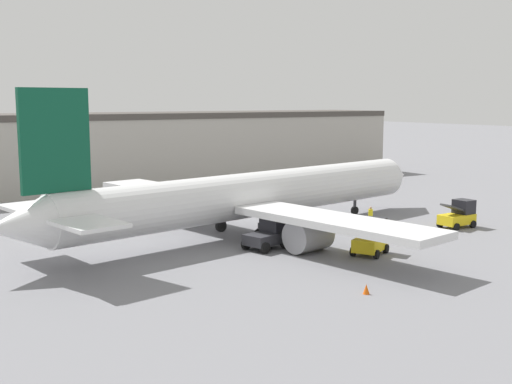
% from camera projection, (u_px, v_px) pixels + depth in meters
% --- Properties ---
extents(ground_plane, '(400.00, 400.00, 0.00)m').
position_uv_depth(ground_plane, '(256.00, 233.00, 50.13)').
color(ground_plane, slate).
extents(terminal_building, '(92.28, 11.17, 8.78)m').
position_uv_depth(terminal_building, '(52.00, 153.00, 72.40)').
color(terminal_building, '#ADA89E').
rests_on(terminal_building, ground_plane).
extents(airplane, '(40.47, 34.54, 11.01)m').
position_uv_depth(airplane, '(246.00, 197.00, 49.01)').
color(airplane, silver).
rests_on(airplane, ground_plane).
extents(ground_crew_worker, '(0.37, 0.37, 1.66)m').
position_uv_depth(ground_crew_worker, '(370.00, 216.00, 52.53)').
color(ground_crew_worker, '#1E2338').
rests_on(ground_crew_worker, ground_plane).
extents(baggage_tug, '(3.34, 2.69, 2.19)m').
position_uv_depth(baggage_tug, '(268.00, 234.00, 44.74)').
color(baggage_tug, '#2D2D33').
rests_on(baggage_tug, ground_plane).
extents(belt_loader_truck, '(2.96, 1.92, 2.23)m').
position_uv_depth(belt_loader_truck, '(459.00, 215.00, 52.19)').
color(belt_loader_truck, yellow).
rests_on(belt_loader_truck, ground_plane).
extents(pushback_tug, '(3.16, 2.82, 2.37)m').
position_uv_depth(pushback_tug, '(371.00, 238.00, 43.16)').
color(pushback_tug, yellow).
rests_on(pushback_tug, ground_plane).
extents(safety_cone_near, '(0.36, 0.36, 0.55)m').
position_uv_depth(safety_cone_near, '(366.00, 289.00, 34.25)').
color(safety_cone_near, '#EF590F').
rests_on(safety_cone_near, ground_plane).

